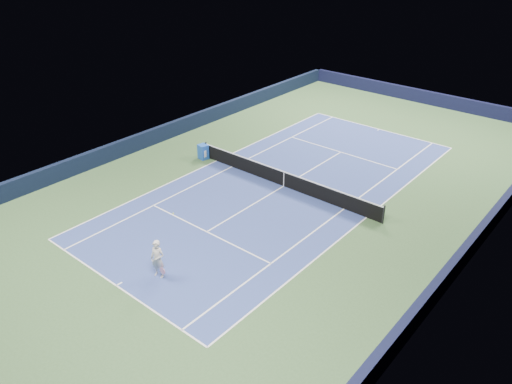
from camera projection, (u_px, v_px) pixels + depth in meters
The scene contains 19 objects.
ground at pixel (284, 186), 29.37m from camera, with size 40.00×40.00×0.00m, color #34532D.
wall_far at pixel (424, 97), 42.45m from camera, with size 22.00×0.35×1.10m, color black.
wall_right at pixel (471, 246), 23.01m from camera, with size 0.35×40.00×1.10m, color black.
wall_left at pixel (162, 133), 35.21m from camera, with size 0.35×40.00×1.10m, color black.
court_surface at pixel (284, 186), 29.37m from camera, with size 10.97×23.77×0.01m, color navy.
baseline_far at pixel (379, 129), 37.37m from camera, with size 10.97×0.08×0.00m, color white.
baseline_near at pixel (116, 286), 21.37m from camera, with size 10.97×0.08×0.00m, color white.
sideline_doubles_right at pixel (367, 217), 26.28m from camera, with size 0.08×23.77×0.00m, color white.
sideline_doubles_left at pixel (217, 161), 32.46m from camera, with size 0.08×23.77×0.00m, color white.
sideline_singles_right at pixel (344, 209), 27.05m from camera, with size 0.08×23.77×0.00m, color white.
sideline_singles_left at pixel (232, 167), 31.69m from camera, with size 0.08×23.77×0.00m, color white.
service_line_far at pixel (341, 152), 33.68m from camera, with size 8.23×0.08×0.00m, color white.
service_line_near at pixel (207, 232), 25.06m from camera, with size 8.23×0.08×0.00m, color white.
center_service_line at pixel (284, 186), 29.37m from camera, with size 0.08×12.80×0.00m, color white.
center_mark_far at pixel (378, 130), 37.27m from camera, with size 0.08×0.30×0.00m, color white.
center_mark_near at pixel (119, 284), 21.47m from camera, with size 0.08×0.30×0.00m, color white.
tennis_net at pixel (284, 179), 29.13m from camera, with size 12.90×0.10×1.07m.
sponsor_cube at pixel (203, 152), 32.56m from camera, with size 0.68×0.63×0.97m.
tennis_player at pixel (158, 259), 21.53m from camera, with size 0.86×1.33×2.82m.
Camera 1 is at (15.40, -20.94, 13.78)m, focal length 35.00 mm.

